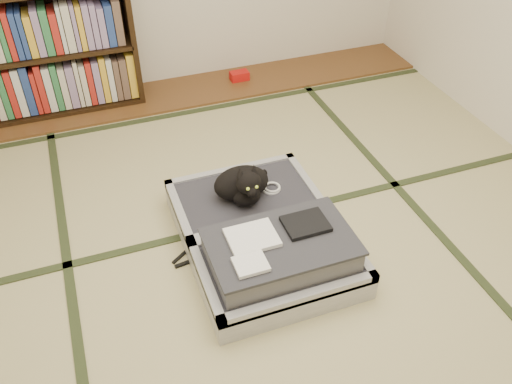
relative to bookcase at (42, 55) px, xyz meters
name	(u,v)px	position (x,y,z in m)	size (l,w,h in m)	color
floor	(270,270)	(0.94, -2.07, -0.45)	(4.50, 4.50, 0.00)	tan
wood_strip	(179,93)	(0.94, -0.07, -0.44)	(4.00, 0.50, 0.02)	brown
red_item	(239,76)	(1.45, -0.04, -0.40)	(0.15, 0.09, 0.07)	red
tatami_borders	(240,211)	(0.94, -1.58, -0.45)	(4.00, 4.50, 0.01)	#2D381E
bookcase	(42,55)	(0.00, 0.00, 0.00)	(1.31, 0.30, 0.92)	black
suitcase	(265,238)	(0.96, -1.94, -0.34)	(0.81, 1.08, 0.32)	silver
cat	(243,184)	(0.94, -1.65, -0.19)	(0.36, 0.36, 0.29)	black
cable_coil	(271,188)	(1.12, -1.62, -0.28)	(0.11, 0.11, 0.03)	white
hanger	(208,250)	(0.67, -1.82, -0.44)	(0.42, 0.22, 0.01)	black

